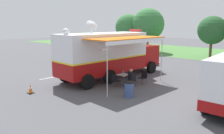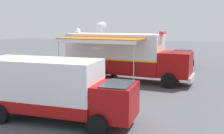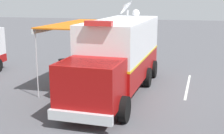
{
  "view_description": "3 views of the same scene",
  "coord_description": "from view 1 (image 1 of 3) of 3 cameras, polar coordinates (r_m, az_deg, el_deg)",
  "views": [
    {
      "loc": [
        11.93,
        -11.89,
        4.21
      ],
      "look_at": [
        1.04,
        -0.14,
        1.11
      ],
      "focal_mm": 36.29,
      "sensor_mm": 36.0,
      "label": 1
    },
    {
      "loc": [
        18.66,
        7.0,
        4.18
      ],
      "look_at": [
        0.54,
        0.02,
        1.04
      ],
      "focal_mm": 42.07,
      "sensor_mm": 36.0,
      "label": 2
    },
    {
      "loc": [
        -3.17,
        15.3,
        4.62
      ],
      "look_at": [
        0.44,
        0.41,
        1.15
      ],
      "focal_mm": 49.76,
      "sensor_mm": 36.0,
      "label": 3
    }
  ],
  "objects": [
    {
      "name": "traffic_cone",
      "position": [
        14.74,
        -19.86,
        -5.19
      ],
      "size": [
        0.36,
        0.36,
        0.58
      ],
      "color": "black",
      "rests_on": "ground"
    },
    {
      "name": "folding_chair_at_table",
      "position": [
        15.15,
        5.08,
        -3.22
      ],
      "size": [
        0.5,
        0.5,
        0.87
      ],
      "color": "black",
      "rests_on": "ground"
    },
    {
      "name": "folding_chair_spare_by_truck",
      "position": [
        16.15,
        7.86,
        -2.39
      ],
      "size": [
        0.5,
        0.5,
        0.87
      ],
      "color": "black",
      "rests_on": "ground"
    },
    {
      "name": "folding_table",
      "position": [
        15.68,
        3.05,
        -2.1
      ],
      "size": [
        0.84,
        0.84,
        0.73
      ],
      "color": "silver",
      "rests_on": "ground"
    },
    {
      "name": "tree_right_of_centre",
      "position": [
        30.1,
        23.91,
        8.45
      ],
      "size": [
        3.41,
        3.41,
        5.1
      ],
      "color": "brown",
      "rests_on": "ground"
    },
    {
      "name": "lot_stripe",
      "position": [
        19.23,
        -11.42,
        -1.91
      ],
      "size": [
        0.35,
        4.8,
        0.01
      ],
      "primitive_type": "cube",
      "rotation": [
        0.0,
        0.0,
        -0.05
      ],
      "color": "silver",
      "rests_on": "ground"
    },
    {
      "name": "trash_bin",
      "position": [
        13.16,
        4.31,
        -5.65
      ],
      "size": [
        0.57,
        0.57,
        0.91
      ],
      "color": "#384C7F",
      "rests_on": "ground"
    },
    {
      "name": "command_truck",
      "position": [
        17.47,
        -0.35,
        3.49
      ],
      "size": [
        5.13,
        9.6,
        4.53
      ],
      "color": "#9E0F0F",
      "rests_on": "ground"
    },
    {
      "name": "car_behind_truck",
      "position": [
        25.88,
        -8.02,
        3.45
      ],
      "size": [
        4.23,
        2.07,
        1.76
      ],
      "color": "navy",
      "rests_on": "ground"
    },
    {
      "name": "tree_far_left",
      "position": [
        35.89,
        4.11,
        9.98
      ],
      "size": [
        4.0,
        4.0,
        5.63
      ],
      "color": "brown",
      "rests_on": "ground"
    },
    {
      "name": "folding_chair_beside_table",
      "position": [
        15.1,
        0.94,
        -3.22
      ],
      "size": [
        0.5,
        0.5,
        0.87
      ],
      "color": "black",
      "rests_on": "ground"
    },
    {
      "name": "tree_left_of_centre",
      "position": [
        34.55,
        9.1,
        10.54
      ],
      "size": [
        4.73,
        4.73,
        6.41
      ],
      "color": "brown",
      "rests_on": "ground"
    },
    {
      "name": "seated_responder",
      "position": [
        15.23,
        4.55,
        -2.59
      ],
      "size": [
        0.68,
        0.57,
        1.25
      ],
      "color": "black",
      "rests_on": "ground"
    },
    {
      "name": "water_bottle",
      "position": [
        15.79,
        2.84,
        -1.41
      ],
      "size": [
        0.07,
        0.07,
        0.22
      ],
      "color": "#4C99D8",
      "rests_on": "folding_table"
    },
    {
      "name": "ground_plane",
      "position": [
        17.36,
        -2.2,
        -3.1
      ],
      "size": [
        100.0,
        100.0,
        0.0
      ],
      "primitive_type": "plane",
      "color": "#515156"
    },
    {
      "name": "grass_verge",
      "position": [
        35.29,
        22.8,
        3.25
      ],
      "size": [
        80.0,
        14.0,
        0.01
      ],
      "primitive_type": "cube",
      "color": "#4C7F3D",
      "rests_on": "ground"
    }
  ]
}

